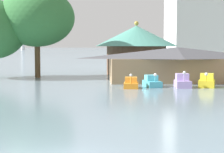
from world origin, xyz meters
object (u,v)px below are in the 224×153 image
pedal_boat_yellow (207,82)px  green_roof_pavilion (136,46)px  pedal_boat_lavender (183,82)px  boathouse (177,64)px  pedal_boat_orange (131,84)px  pedal_boat_cyan (152,82)px  shoreline_tree_mid (37,18)px

pedal_boat_yellow → green_roof_pavilion: green_roof_pavilion is taller
pedal_boat_lavender → green_roof_pavilion: (-2.55, 20.20, 3.78)m
pedal_boat_lavender → boathouse: (0.71, 6.04, 1.64)m
pedal_boat_orange → green_roof_pavilion: size_ratio=0.21×
boathouse → green_roof_pavilion: green_roof_pavilion is taller
pedal_boat_yellow → boathouse: size_ratio=0.16×
green_roof_pavilion → boathouse: bearing=-77.1°
pedal_boat_cyan → green_roof_pavilion: (0.55, 19.20, 3.87)m
pedal_boat_cyan → green_roof_pavilion: size_ratio=0.25×
pedal_boat_cyan → pedal_boat_yellow: pedal_boat_yellow is taller
boathouse → green_roof_pavilion: 14.69m
pedal_boat_lavender → boathouse: bearing=176.9°
pedal_boat_cyan → pedal_boat_lavender: 3.26m
shoreline_tree_mid → pedal_boat_orange: bearing=-51.0°
pedal_boat_orange → shoreline_tree_mid: size_ratio=0.22×
pedal_boat_orange → pedal_boat_yellow: (8.15, 0.37, 0.13)m
green_roof_pavilion → shoreline_tree_mid: (-14.47, -6.12, 3.89)m
pedal_boat_orange → pedal_boat_lavender: bearing=98.4°
pedal_boat_orange → pedal_boat_yellow: 8.15m
green_roof_pavilion → pedal_boat_yellow: bearing=-75.4°
pedal_boat_orange → green_roof_pavilion: bearing=178.6°
pedal_boat_yellow → green_roof_pavilion: 21.00m
pedal_boat_yellow → green_roof_pavilion: bearing=-145.6°
pedal_boat_orange → boathouse: size_ratio=0.16×
pedal_boat_lavender → pedal_boat_yellow: pedal_boat_lavender is taller
pedal_boat_lavender → shoreline_tree_mid: shoreline_tree_mid is taller
pedal_boat_orange → pedal_boat_cyan: pedal_boat_orange is taller
pedal_boat_lavender → green_roof_pavilion: bearing=-169.2°
pedal_boat_lavender → shoreline_tree_mid: 23.38m
pedal_boat_yellow → shoreline_tree_mid: size_ratio=0.23×
pedal_boat_orange → green_roof_pavilion: green_roof_pavilion is taller
pedal_boat_orange → shoreline_tree_mid: shoreline_tree_mid is taller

